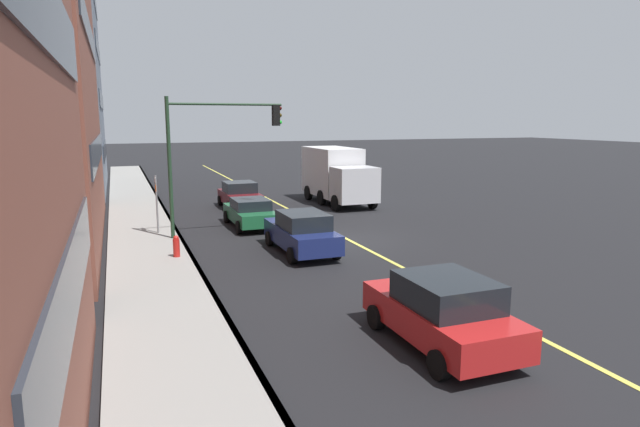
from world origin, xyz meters
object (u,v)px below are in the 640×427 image
Objects in this scene: traffic_light_mast at (214,142)px; street_sign_post at (157,200)px; car_green at (250,212)px; car_maroon at (240,195)px; car_navy at (302,232)px; truck_white at (336,174)px; car_red at (442,311)px; fire_hydrant at (176,248)px.

street_sign_post is at bearing 60.74° from traffic_light_mast.
car_green is 4.40m from street_sign_post.
car_maroon is 8.05m from street_sign_post.
street_sign_post is at bearing 140.99° from car_maroon.
truck_white is (11.02, -6.03, 0.95)m from car_navy.
car_navy is 1.13× the size of car_maroon.
traffic_light_mast reaches higher than truck_white.
truck_white reaches higher than car_maroon.
car_green is at bearing 128.84° from truck_white.
car_maroon is at bearing -0.47° from car_navy.
car_red is at bearing -168.16° from traffic_light_mast.
car_red is 9.32m from car_navy.
car_green is 0.96× the size of car_navy.
car_navy is at bearing 0.91° from car_red.
car_green is 1.08× the size of car_maroon.
car_navy is 0.75× the size of traffic_light_mast.
car_red is at bearing 163.87° from truck_white.
traffic_light_mast is at bearing -119.26° from street_sign_post.
street_sign_post is (-5.95, 10.97, -0.17)m from truck_white.
car_green is at bearing -45.79° from traffic_light_mast.
car_red is at bearing -176.89° from car_green.
car_navy is 4.80× the size of fire_hydrant.
truck_white is at bearing -61.55° from street_sign_post.
traffic_light_mast is at bearing 11.84° from car_red.
fire_hydrant is (0.49, 4.64, -0.35)m from car_navy.
truck_white reaches higher than car_navy.
car_green is 5.71m from car_maroon.
car_green is 0.64× the size of truck_white.
traffic_light_mast reaches higher than car_green.
traffic_light_mast is (-7.54, 2.68, 3.38)m from car_maroon.
street_sign_post is at bearing 44.26° from car_navy.
car_maroon is 0.59× the size of truck_white.
car_red is 4.48× the size of fire_hydrant.
car_green is at bearing 6.73° from car_navy.
traffic_light_mast is (-7.26, 8.62, 2.39)m from truck_white.
car_green is (14.95, 0.81, -0.12)m from car_red.
car_maroon is (5.66, -0.76, 0.06)m from car_green.
street_sign_post is at bearing 118.45° from truck_white.
car_green is 6.50m from fire_hydrant.
car_red reaches higher than car_maroon.
truck_white is (20.34, -5.88, 0.93)m from car_red.
street_sign_post reaches higher than car_maroon.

